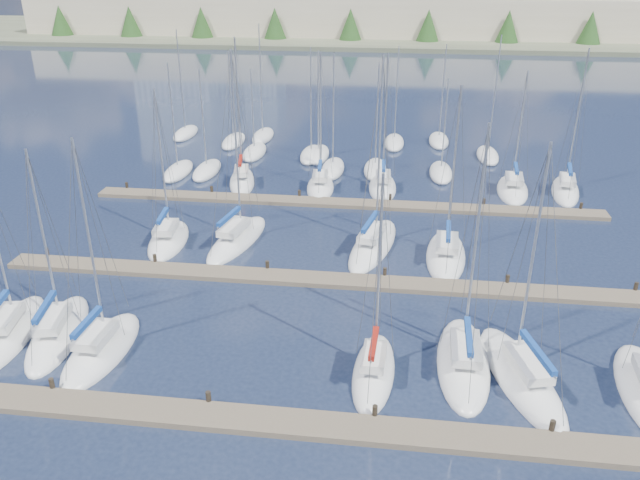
# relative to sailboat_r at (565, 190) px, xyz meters

# --- Properties ---
(ground) EXTENTS (400.00, 400.00, 0.00)m
(ground) POSITION_rel_sailboat_r_xyz_m (-19.84, 24.29, -0.19)
(ground) COLOR #212B43
(ground) RESTS_ON ground
(dock_near) EXTENTS (44.00, 1.93, 1.10)m
(dock_near) POSITION_rel_sailboat_r_xyz_m (-19.84, -33.70, -0.04)
(dock_near) COLOR #6B5E4C
(dock_near) RESTS_ON ground
(dock_mid) EXTENTS (44.00, 1.93, 1.10)m
(dock_mid) POSITION_rel_sailboat_r_xyz_m (-19.84, -19.70, -0.04)
(dock_mid) COLOR #6B5E4C
(dock_mid) RESTS_ON ground
(dock_far) EXTENTS (44.00, 1.93, 1.10)m
(dock_far) POSITION_rel_sailboat_r_xyz_m (-19.84, -5.70, -0.04)
(dock_far) COLOR #6B5E4C
(dock_far) RESTS_ON ground
(sailboat_r) EXTENTS (3.80, 8.46, 13.42)m
(sailboat_r) POSITION_rel_sailboat_r_xyz_m (0.00, 0.00, 0.00)
(sailboat_r) COLOR white
(sailboat_r) RESTS_ON ground
(sailboat_a) EXTENTS (3.90, 8.51, 11.85)m
(sailboat_a) POSITION_rel_sailboat_r_xyz_m (-36.87, -28.23, -0.01)
(sailboat_a) COLOR white
(sailboat_a) RESTS_ON ground
(sailboat_i) EXTENTS (4.18, 9.43, 14.77)m
(sailboat_i) POSITION_rel_sailboat_r_xyz_m (-27.13, -14.21, 0.00)
(sailboat_i) COLOR white
(sailboat_i) RESTS_ON ground
(sailboat_o) EXTENTS (3.04, 6.99, 12.98)m
(sailboat_o) POSITION_rel_sailboat_r_xyz_m (-22.34, -1.90, 0.00)
(sailboat_o) COLOR white
(sailboat_o) RESTS_ON ground
(sailboat_e) EXTENTS (3.06, 8.71, 13.66)m
(sailboat_e) POSITION_rel_sailboat_r_xyz_m (-11.36, -27.88, -0.01)
(sailboat_e) COLOR white
(sailboat_e) RESTS_ON ground
(sailboat_h) EXTENTS (3.56, 7.37, 12.13)m
(sailboat_h) POSITION_rel_sailboat_r_xyz_m (-32.27, -14.97, -0.01)
(sailboat_h) COLOR white
(sailboat_h) RESTS_ON ground
(sailboat_d) EXTENTS (2.46, 6.96, 11.56)m
(sailboat_d) POSITION_rel_sailboat_r_xyz_m (-16.05, -29.32, 0.00)
(sailboat_d) COLOR white
(sailboat_d) RESTS_ON ground
(sailboat_p) EXTENTS (2.81, 7.60, 12.86)m
(sailboat_p) POSITION_rel_sailboat_r_xyz_m (-16.61, -1.15, -0.00)
(sailboat_p) COLOR white
(sailboat_p) RESTS_ON ground
(sailboat_l) EXTENTS (3.34, 8.67, 12.88)m
(sailboat_l) POSITION_rel_sailboat_r_xyz_m (-11.57, -14.92, -0.01)
(sailboat_l) COLOR white
(sailboat_l) RESTS_ON ground
(sailboat_k) EXTENTS (4.55, 10.04, 14.56)m
(sailboat_k) POSITION_rel_sailboat_r_xyz_m (-16.85, -13.86, -0.00)
(sailboat_k) COLOR white
(sailboat_k) RESTS_ON ground
(sailboat_n) EXTENTS (3.85, 8.03, 13.99)m
(sailboat_n) POSITION_rel_sailboat_r_xyz_m (-29.91, -1.30, 0.01)
(sailboat_n) COLOR white
(sailboat_n) RESTS_ON ground
(sailboat_q) EXTENTS (3.54, 8.05, 11.45)m
(sailboat_q) POSITION_rel_sailboat_r_xyz_m (-4.76, -0.34, -0.02)
(sailboat_q) COLOR white
(sailboat_q) RESTS_ON ground
(sailboat_c) EXTENTS (3.01, 7.59, 12.66)m
(sailboat_c) POSITION_rel_sailboat_r_xyz_m (-30.97, -29.21, -0.01)
(sailboat_c) COLOR white
(sailboat_c) RESTS_ON ground
(sailboat_b) EXTENTS (4.17, 8.68, 11.60)m
(sailboat_b) POSITION_rel_sailboat_r_xyz_m (-34.17, -27.97, -0.02)
(sailboat_b) COLOR white
(sailboat_b) RESTS_ON ground
(sailboat_f) EXTENTS (4.78, 9.55, 13.10)m
(sailboat_f) POSITION_rel_sailboat_r_xyz_m (-8.52, -28.78, -0.01)
(sailboat_f) COLOR white
(sailboat_f) RESTS_ON ground
(distant_boats) EXTENTS (36.93, 20.75, 13.30)m
(distant_boats) POSITION_rel_sailboat_r_xyz_m (-24.18, 8.05, 0.10)
(distant_boats) COLOR #9EA0A5
(distant_boats) RESTS_ON ground
(shoreline) EXTENTS (400.00, 60.00, 38.00)m
(shoreline) POSITION_rel_sailboat_r_xyz_m (-33.13, 114.06, 7.25)
(shoreline) COLOR #666B51
(shoreline) RESTS_ON ground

